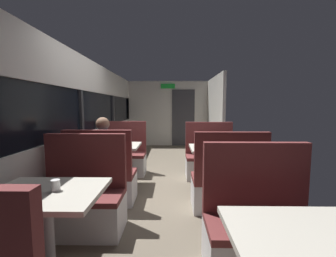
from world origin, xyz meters
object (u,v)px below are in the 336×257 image
(bench_rear_aisle_facing_entry, at_px, (210,161))
(dining_table_mid_window, at_px, (114,150))
(dining_table_rear_aisle, at_px, (217,153))
(seated_passenger, at_px, (103,166))
(coffee_cup_primary, at_px, (55,185))
(bench_mid_window_facing_end, at_px, (102,181))
(dining_table_near_window, at_px, (46,203))
(dining_table_front_aisle, at_px, (315,254))
(bench_near_window_facing_entry, at_px, (82,202))
(bench_mid_window_facing_entry, at_px, (123,158))
(bench_front_aisle_facing_entry, at_px, (260,234))
(bench_rear_aisle_facing_end, at_px, (227,186))

(bench_rear_aisle_facing_entry, bearing_deg, dining_table_mid_window, -164.41)
(dining_table_rear_aisle, relative_size, seated_passenger, 0.71)
(dining_table_mid_window, bearing_deg, coffee_cup_primary, -87.85)
(bench_mid_window_facing_end, height_order, coffee_cup_primary, bench_mid_window_facing_end)
(bench_mid_window_facing_end, height_order, bench_rear_aisle_facing_entry, same)
(dining_table_mid_window, height_order, bench_mid_window_facing_end, bench_mid_window_facing_end)
(dining_table_near_window, bearing_deg, dining_table_front_aisle, -18.53)
(dining_table_rear_aisle, bearing_deg, seated_passenger, -166.58)
(bench_near_window_facing_entry, height_order, dining_table_rear_aisle, bench_near_window_facing_entry)
(bench_rear_aisle_facing_entry, bearing_deg, coffee_cup_primary, -123.02)
(dining_table_front_aisle, xyz_separation_m, seated_passenger, (-1.79, 2.11, -0.10))
(dining_table_near_window, relative_size, dining_table_rear_aisle, 1.00)
(dining_table_near_window, xyz_separation_m, dining_table_mid_window, (0.00, 2.14, 0.00))
(dining_table_near_window, relative_size, bench_mid_window_facing_entry, 0.82)
(bench_front_aisle_facing_entry, relative_size, bench_rear_aisle_facing_entry, 1.00)
(bench_front_aisle_facing_entry, bearing_deg, bench_mid_window_facing_entry, 123.14)
(dining_table_rear_aisle, xyz_separation_m, seated_passenger, (-1.79, -0.43, -0.10))
(coffee_cup_primary, bearing_deg, bench_near_window_facing_entry, 96.63)
(bench_mid_window_facing_end, relative_size, coffee_cup_primary, 12.22)
(dining_table_near_window, relative_size, dining_table_front_aisle, 1.00)
(dining_table_front_aisle, bearing_deg, coffee_cup_primary, 160.37)
(bench_mid_window_facing_entry, bearing_deg, dining_table_front_aisle, -62.51)
(dining_table_rear_aisle, distance_m, bench_rear_aisle_facing_entry, 0.77)
(dining_table_rear_aisle, bearing_deg, dining_table_mid_window, 173.62)
(dining_table_near_window, distance_m, bench_front_aisle_facing_entry, 1.82)
(bench_mid_window_facing_entry, distance_m, dining_table_front_aisle, 3.89)
(bench_rear_aisle_facing_entry, xyz_separation_m, coffee_cup_primary, (-1.71, -2.63, 0.46))
(bench_front_aisle_facing_entry, relative_size, bench_rear_aisle_facing_end, 1.00)
(bench_near_window_facing_entry, distance_m, seated_passenger, 0.84)
(dining_table_front_aisle, xyz_separation_m, bench_rear_aisle_facing_entry, (0.00, 3.24, -0.31))
(dining_table_near_window, bearing_deg, bench_mid_window_facing_entry, 90.00)
(dining_table_mid_window, bearing_deg, bench_rear_aisle_facing_entry, 15.59)
(bench_near_window_facing_entry, distance_m, coffee_cup_primary, 0.83)
(dining_table_front_aisle, bearing_deg, bench_near_window_facing_entry, 144.02)
(dining_table_mid_window, distance_m, dining_table_rear_aisle, 1.80)
(bench_mid_window_facing_entry, distance_m, coffee_cup_primary, 2.87)
(dining_table_front_aisle, xyz_separation_m, dining_table_rear_aisle, (0.00, 2.54, 0.00))
(dining_table_near_window, bearing_deg, bench_mid_window_facing_end, 90.00)
(dining_table_mid_window, height_order, bench_front_aisle_facing_entry, bench_front_aisle_facing_entry)
(bench_near_window_facing_entry, distance_m, dining_table_mid_window, 1.48)
(dining_table_mid_window, distance_m, bench_mid_window_facing_end, 0.77)
(dining_table_near_window, distance_m, bench_rear_aisle_facing_end, 2.20)
(bench_rear_aisle_facing_entry, distance_m, seated_passenger, 2.13)
(bench_near_window_facing_entry, bearing_deg, bench_front_aisle_facing_entry, -18.53)
(bench_near_window_facing_entry, bearing_deg, dining_table_rear_aisle, 34.75)
(bench_mid_window_facing_end, xyz_separation_m, coffee_cup_primary, (0.08, -1.43, 0.46))
(dining_table_near_window, xyz_separation_m, seated_passenger, (0.00, 1.51, -0.10))
(bench_front_aisle_facing_entry, height_order, bench_rear_aisle_facing_end, same)
(coffee_cup_primary, bearing_deg, dining_table_near_window, -172.92)
(bench_mid_window_facing_entry, relative_size, bench_rear_aisle_facing_end, 1.00)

